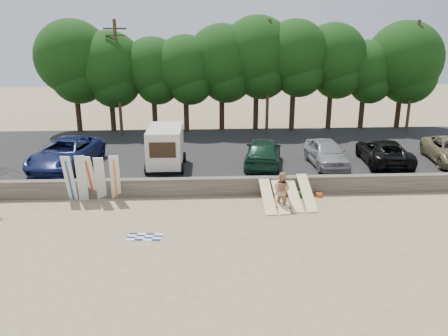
{
  "coord_description": "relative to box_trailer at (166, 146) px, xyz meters",
  "views": [
    {
      "loc": [
        -3.55,
        -19.62,
        8.33
      ],
      "look_at": [
        -2.29,
        3.0,
        1.55
      ],
      "focal_mm": 35.0,
      "sensor_mm": 36.0,
      "label": 1
    }
  ],
  "objects": [
    {
      "name": "parking_lot",
      "position": [
        5.65,
        4.46,
        -1.76
      ],
      "size": [
        44.0,
        14.5,
        0.7
      ],
      "primitive_type": "cube",
      "color": "#282828",
      "rests_on": "ground"
    },
    {
      "name": "car_0",
      "position": [
        -6.09,
        0.5,
        -0.52
      ],
      "size": [
        3.87,
        6.73,
        1.77
      ],
      "primitive_type": "imported",
      "rotation": [
        0.0,
        0.0,
        -0.15
      ],
      "color": "#171F51",
      "rests_on": "parking_lot"
    },
    {
      "name": "beachgoer_b",
      "position": [
        6.15,
        -5.13,
        -1.15
      ],
      "size": [
        1.18,
        1.12,
        1.91
      ],
      "primitive_type": "imported",
      "rotation": [
        0.0,
        0.0,
        2.55
      ],
      "color": "tan",
      "rests_on": "ground"
    },
    {
      "name": "surfboard_upright_0",
      "position": [
        -4.78,
        -3.57,
        -0.83
      ],
      "size": [
        0.58,
        0.7,
        2.55
      ],
      "primitive_type": "cube",
      "rotation": [
        0.23,
        0.0,
        -0.13
      ],
      "color": "silver",
      "rests_on": "ground"
    },
    {
      "name": "surfboard_low_0",
      "position": [
        5.5,
        -4.72,
        -1.62
      ],
      "size": [
        0.56,
        2.88,
        0.98
      ],
      "primitive_type": "cube",
      "rotation": [
        0.31,
        0.0,
        0.0
      ],
      "color": "#FDE49F",
      "rests_on": "ground"
    },
    {
      "name": "car_3",
      "position": [
        13.58,
        0.29,
        -0.64
      ],
      "size": [
        3.15,
        5.76,
        1.53
      ],
      "primitive_type": "imported",
      "rotation": [
        0.0,
        0.0,
        3.03
      ],
      "color": "black",
      "rests_on": "parking_lot"
    },
    {
      "name": "surfboard_low_1",
      "position": [
        6.18,
        -4.65,
        -1.64
      ],
      "size": [
        0.56,
        2.89,
        0.93
      ],
      "primitive_type": "cube",
      "rotation": [
        0.29,
        0.0,
        0.0
      ],
      "color": "#FDE49F",
      "rests_on": "ground"
    },
    {
      "name": "car_1",
      "position": [
        5.94,
        0.1,
        -0.51
      ],
      "size": [
        3.08,
        5.56,
        1.79
      ],
      "primitive_type": "imported",
      "rotation": [
        0.0,
        0.0,
        2.95
      ],
      "color": "#123221",
      "rests_on": "parking_lot"
    },
    {
      "name": "beach_towel",
      "position": [
        -0.4,
        -8.17,
        -2.1
      ],
      "size": [
        1.66,
        1.66,
        0.0
      ],
      "primitive_type": "plane",
      "rotation": [
        0.0,
        0.0,
        -0.11
      ],
      "color": "white",
      "rests_on": "ground"
    },
    {
      "name": "seawall",
      "position": [
        5.65,
        -3.04,
        -1.61
      ],
      "size": [
        44.0,
        0.5,
        1.0
      ],
      "primitive_type": "cube",
      "color": "#6B6356",
      "rests_on": "ground"
    },
    {
      "name": "surfboard_upright_3",
      "position": [
        -3.18,
        -3.63,
        -0.86
      ],
      "size": [
        0.62,
        0.91,
        2.5
      ],
      "primitive_type": "cube",
      "rotation": [
        0.31,
        0.0,
        0.15
      ],
      "color": "silver",
      "rests_on": "ground"
    },
    {
      "name": "surfboard_low_3",
      "position": [
        7.6,
        -4.5,
        -1.52
      ],
      "size": [
        0.56,
        2.82,
        1.17
      ],
      "primitive_type": "cube",
      "rotation": [
        0.38,
        0.0,
        0.0
      ],
      "color": "#FDE49F",
      "rests_on": "ground"
    },
    {
      "name": "surfboard_upright_4",
      "position": [
        -2.42,
        -3.53,
        -0.84
      ],
      "size": [
        0.6,
        0.76,
        2.54
      ],
      "primitive_type": "cube",
      "rotation": [
        0.24,
        0.0,
        0.16
      ],
      "color": "silver",
      "rests_on": "ground"
    },
    {
      "name": "ground",
      "position": [
        5.65,
        -6.04,
        -2.11
      ],
      "size": [
        120.0,
        120.0,
        0.0
      ],
      "primitive_type": "plane",
      "color": "tan",
      "rests_on": "ground"
    },
    {
      "name": "surfboard_low_2",
      "position": [
        6.9,
        -4.48,
        -1.64
      ],
      "size": [
        0.56,
        2.89,
        0.94
      ],
      "primitive_type": "cube",
      "rotation": [
        0.29,
        0.0,
        0.0
      ],
      "color": "#FDE49F",
      "rests_on": "ground"
    },
    {
      "name": "box_trailer",
      "position": [
        0.0,
        0.0,
        0.0
      ],
      "size": [
        2.3,
        3.99,
        2.51
      ],
      "rotation": [
        0.0,
        0.0,
        -0.01
      ],
      "color": "beige",
      "rests_on": "parking_lot"
    },
    {
      "name": "car_2",
      "position": [
        9.84,
        0.0,
        -0.59
      ],
      "size": [
        2.01,
        4.81,
        1.63
      ],
      "primitive_type": "imported",
      "rotation": [
        0.0,
        0.0,
        0.02
      ],
      "color": "gray",
      "rests_on": "parking_lot"
    },
    {
      "name": "beachgoer_a",
      "position": [
        6.16,
        -4.54,
        -1.31
      ],
      "size": [
        0.63,
        0.46,
        1.58
      ],
      "primitive_type": "imported",
      "rotation": [
        0.0,
        0.0,
        3.29
      ],
      "color": "tan",
      "rests_on": "ground"
    },
    {
      "name": "cooler",
      "position": [
        7.56,
        -3.64,
        -1.95
      ],
      "size": [
        0.41,
        0.34,
        0.32
      ],
      "primitive_type": "cube",
      "rotation": [
        0.0,
        0.0,
        -0.1
      ],
      "color": "#278F2E",
      "rests_on": "ground"
    },
    {
      "name": "surfboard_upright_2",
      "position": [
        -3.74,
        -3.46,
        -0.85
      ],
      "size": [
        0.61,
        0.84,
        2.51
      ],
      "primitive_type": "cube",
      "rotation": [
        0.28,
        0.0,
        -0.15
      ],
      "color": "silver",
      "rests_on": "ground"
    },
    {
      "name": "surfboard_upright_1",
      "position": [
        -4.13,
        -3.63,
        -0.82
      ],
      "size": [
        0.57,
        0.59,
        2.57
      ],
      "primitive_type": "cube",
      "rotation": [
        0.18,
        0.0,
        0.15
      ],
      "color": "silver",
      "rests_on": "ground"
    },
    {
      "name": "gear_bag",
      "position": [
        8.51,
        -3.64,
        -2.0
      ],
      "size": [
        0.33,
        0.29,
        0.22
      ],
      "primitive_type": "cube",
      "rotation": [
        0.0,
        0.0,
        0.13
      ],
      "color": "#EA521B",
      "rests_on": "ground"
    },
    {
      "name": "treeline",
      "position": [
        5.65,
        11.47,
        4.45
      ],
      "size": [
        33.91,
        6.54,
        9.46
      ],
      "color": "#382616",
      "rests_on": "parking_lot"
    },
    {
      "name": "utility_poles",
      "position": [
        7.65,
        9.96,
        3.32
      ],
      "size": [
        25.8,
        0.26,
        9.0
      ],
      "color": "#473321",
      "rests_on": "parking_lot"
    }
  ]
}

